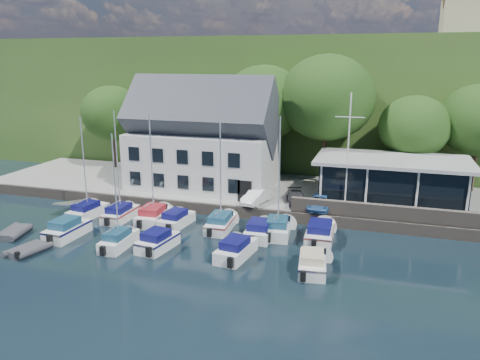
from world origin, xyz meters
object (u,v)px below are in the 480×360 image
(dinghy_1, at_px, (28,249))
(boat_r2_0, at_px, (67,228))
(car_silver, at_px, (250,191))
(boat_r1_2, at_px, (152,170))
(boat_r2_2, at_px, (158,239))
(car_white, at_px, (257,196))
(club_pavilion, at_px, (391,181))
(flagpole, at_px, (348,153))
(car_blue, at_px, (321,202))
(dinghy_0, at_px, (14,231))
(boat_r1_0, at_px, (85,170))
(boat_r2_3, at_px, (236,247))
(boat_r1_7, at_px, (320,231))
(boat_r1_3, at_px, (176,218))
(boat_r1_4, at_px, (221,179))
(boat_r1_1, at_px, (118,172))
(boat_r1_5, at_px, (260,229))
(boat_r2_1, at_px, (116,192))
(harbor_building, at_px, (203,144))
(boat_r2_4, at_px, (313,261))
(boat_r1_6, at_px, (279,180))
(car_dgrey, at_px, (296,198))

(dinghy_1, bearing_deg, boat_r2_0, 91.89)
(car_silver, bearing_deg, boat_r1_2, -157.03)
(car_silver, bearing_deg, boat_r2_2, -128.15)
(car_white, height_order, boat_r1_2, boat_r1_2)
(club_pavilion, relative_size, flagpole, 1.33)
(car_blue, bearing_deg, club_pavilion, 33.95)
(club_pavilion, xyz_separation_m, dinghy_0, (-28.30, -14.33, -2.68))
(car_blue, xyz_separation_m, boat_r2_0, (-18.35, -9.96, -0.84))
(flagpole, height_order, boat_r1_0, flagpole)
(boat_r2_0, distance_m, boat_r2_3, 13.78)
(boat_r1_7, bearing_deg, car_silver, 138.50)
(boat_r2_2, relative_size, boat_r2_3, 0.88)
(flagpole, relative_size, boat_r1_3, 1.89)
(car_blue, bearing_deg, boat_r2_3, -111.88)
(car_white, relative_size, boat_r2_3, 0.70)
(car_white, xyz_separation_m, boat_r2_0, (-12.68, -9.92, -0.87))
(boat_r1_4, relative_size, dinghy_0, 2.69)
(car_blue, relative_size, boat_r1_4, 0.42)
(club_pavilion, height_order, boat_r1_4, boat_r1_4)
(boat_r1_2, height_order, dinghy_1, boat_r1_2)
(flagpole, distance_m, boat_r2_2, 16.95)
(club_pavilion, bearing_deg, boat_r1_1, -159.08)
(boat_r1_2, height_order, boat_r1_5, boat_r1_2)
(boat_r1_2, height_order, boat_r2_1, boat_r1_2)
(harbor_building, distance_m, boat_r2_2, 14.76)
(dinghy_1, bearing_deg, boat_r2_4, 22.45)
(dinghy_1, bearing_deg, car_blue, 48.69)
(car_white, xyz_separation_m, boat_r1_6, (3.00, -4.70, 2.92))
(car_silver, xyz_separation_m, boat_r1_2, (-6.70, -6.21, 2.93))
(car_silver, xyz_separation_m, boat_r2_0, (-11.59, -11.29, -0.87))
(car_white, bearing_deg, car_silver, 141.79)
(boat_r1_6, distance_m, boat_r2_3, 6.57)
(car_dgrey, height_order, boat_r2_4, car_dgrey)
(boat_r1_0, distance_m, boat_r1_5, 16.14)
(car_blue, bearing_deg, car_white, -176.36)
(boat_r1_1, relative_size, boat_r2_1, 1.01)
(harbor_building, xyz_separation_m, boat_r2_3, (7.73, -13.61, -4.61))
(boat_r1_7, bearing_deg, boat_r2_4, -89.72)
(car_silver, height_order, car_dgrey, car_silver)
(flagpole, distance_m, dinghy_0, 27.58)
(boat_r1_0, distance_m, boat_r1_3, 9.13)
(club_pavilion, relative_size, boat_r1_4, 1.56)
(boat_r2_4, bearing_deg, boat_r1_4, 138.77)
(flagpole, bearing_deg, boat_r2_4, -96.22)
(car_silver, height_order, boat_r1_4, boat_r1_4)
(harbor_building, distance_m, boat_r2_1, 14.53)
(boat_r2_0, height_order, boat_r2_3, boat_r2_0)
(boat_r2_1, height_order, boat_r2_3, boat_r2_1)
(car_silver, distance_m, car_blue, 6.88)
(boat_r1_4, bearing_deg, boat_r2_0, -157.76)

